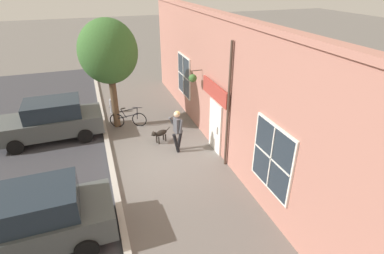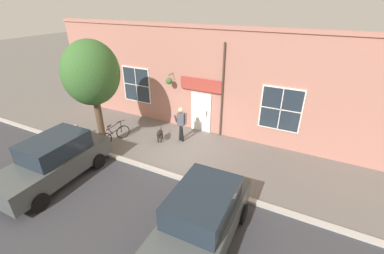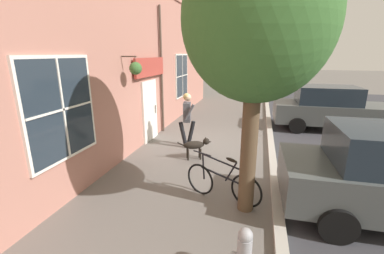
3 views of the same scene
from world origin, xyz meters
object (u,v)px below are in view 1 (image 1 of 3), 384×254
Objects in this scene: pedestrian_walking at (177,127)px; dog_on_leash at (160,134)px; leaning_bicycle at (128,119)px; parked_car_nearest_curb at (51,120)px; fire_hydrant at (112,105)px; street_tree_by_curb at (108,55)px; parked_car_mid_block at (29,221)px.

pedestrian_walking is 1.25m from dog_on_leash.
parked_car_nearest_curb reaches higher than leaning_bicycle.
pedestrian_walking reaches higher than leaning_bicycle.
fire_hydrant reaches higher than dog_on_leash.
fire_hydrant is (0.06, -1.67, -3.00)m from street_tree_by_curb.
parked_car_mid_block is (4.43, 4.30, 0.46)m from dog_on_leash.
pedestrian_walking is at bearing 119.74° from dog_on_leash.
parked_car_nearest_curb is 5.63× the size of fire_hydrant.
parked_car_mid_block is at bearing 66.15° from street_tree_by_curb.
pedestrian_walking is 1.08× the size of leaning_bicycle.
leaning_bicycle is (1.57, -2.89, -0.71)m from pedestrian_walking.
leaning_bicycle is 2.16× the size of fire_hydrant.
street_tree_by_curb is 2.96× the size of leaning_bicycle.
dog_on_leash is at bearing 125.36° from street_tree_by_curb.
dog_on_leash is 4.19m from fire_hydrant.
fire_hydrant is at bearing -143.60° from parked_car_nearest_curb.
parked_car_mid_block is (0.13, 6.19, 0.00)m from parked_car_nearest_curb.
dog_on_leash is 0.22× the size of parked_car_nearest_curb.
parked_car_mid_block is at bearing 44.13° from dog_on_leash.
parked_car_nearest_curb is (3.25, 0.08, 0.50)m from leaning_bicycle.
fire_hydrant is at bearing -65.82° from pedestrian_walking.
street_tree_by_curb is (1.56, -2.20, 2.97)m from dog_on_leash.
parked_car_nearest_curb is at bearing -23.72° from dog_on_leash.
leaning_bicycle reaches higher than fire_hydrant.
pedestrian_walking reaches higher than parked_car_nearest_curb.
dog_on_leash is 4.72m from parked_car_nearest_curb.
leaning_bicycle is 1.98m from fire_hydrant.
dog_on_leash is at bearing 117.96° from leaning_bicycle.
pedestrian_walking is 0.41× the size of parked_car_mid_block.
street_tree_by_curb is (2.08, -3.12, 2.31)m from pedestrian_walking.
street_tree_by_curb reaches higher than fire_hydrant.
pedestrian_walking is 5.59m from parked_car_nearest_curb.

